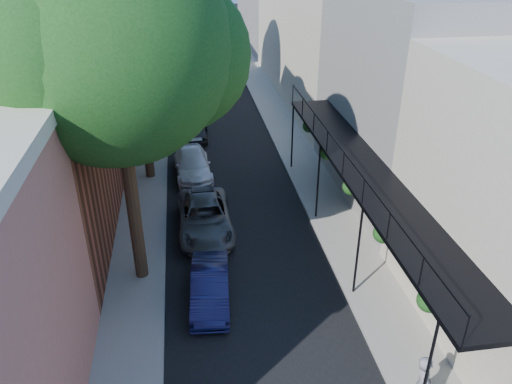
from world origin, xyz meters
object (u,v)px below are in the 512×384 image
object	(u,v)px
oak_near	(129,50)
parked_car_b	(210,287)
oak_mid	(144,29)
parked_car_e	(195,128)
parked_car_g	(179,83)
parked_car_f	(181,106)
parked_car_d	(193,164)
parked_car_c	(205,217)

from	to	relation	value
oak_near	parked_car_b	bearing A→B (deg)	-45.03
oak_near	parked_car_b	xyz separation A→B (m)	(1.88, -1.88, -7.30)
oak_mid	parked_car_e	size ratio (longest dim) A/B	2.80
parked_car_e	parked_car_g	world-z (taller)	parked_car_e
oak_mid	parked_car_f	world-z (taller)	oak_mid
parked_car_b	parked_car_e	bearing A→B (deg)	93.81
oak_near	oak_mid	distance (m)	8.01
parked_car_d	parked_car_g	xyz separation A→B (m)	(-0.45, 14.81, -0.04)
parked_car_e	parked_car_f	xyz separation A→B (m)	(-0.75, 4.12, 0.04)
parked_car_d	oak_mid	bearing A→B (deg)	167.64
oak_mid	parked_car_d	world-z (taller)	oak_mid
oak_near	parked_car_d	world-z (taller)	oak_near
parked_car_b	parked_car_d	world-z (taller)	parked_car_d
parked_car_b	parked_car_d	bearing A→B (deg)	95.48
parked_car_d	parked_car_f	world-z (taller)	parked_car_f
parked_car_f	oak_mid	bearing A→B (deg)	-96.26
parked_car_b	parked_car_c	bearing A→B (deg)	92.98
parked_car_e	parked_car_f	size ratio (longest dim) A/B	0.91
parked_car_c	parked_car_f	bearing A→B (deg)	92.34
oak_near	parked_car_c	size ratio (longest dim) A/B	2.48
parked_car_c	parked_car_f	world-z (taller)	parked_car_f
parked_car_g	oak_mid	bearing A→B (deg)	-92.12
parked_car_b	parked_car_c	world-z (taller)	parked_car_c
parked_car_e	parked_car_g	bearing A→B (deg)	97.09
parked_car_b	parked_car_g	world-z (taller)	parked_car_b
parked_car_c	parked_car_g	xyz separation A→B (m)	(-0.76, 20.04, -0.07)
oak_near	parked_car_e	xyz separation A→B (m)	(1.97, 12.72, -7.26)
parked_car_f	parked_car_g	size ratio (longest dim) A/B	0.98
parked_car_b	parked_car_g	xyz separation A→B (m)	(-0.67, 24.39, -0.01)
parked_car_g	parked_car_d	bearing A→B (deg)	-85.44
parked_car_c	parked_car_e	bearing A→B (deg)	89.35
parked_car_b	parked_car_g	distance (m)	24.40
parked_car_c	parked_car_g	bearing A→B (deg)	91.53
oak_near	parked_car_f	xyz separation A→B (m)	(1.22, 16.84, -7.22)
parked_car_c	parked_car_d	size ratio (longest dim) A/B	1.11
oak_near	parked_car_d	size ratio (longest dim) A/B	2.75
parked_car_d	parked_car_g	size ratio (longest dim) A/B	1.02
parked_car_e	oak_near	bearing A→B (deg)	-96.15
oak_near	parked_car_f	size ratio (longest dim) A/B	2.86
parked_car_f	parked_car_g	xyz separation A→B (m)	(-0.01, 5.67, -0.09)
oak_near	parked_car_f	bearing A→B (deg)	85.86
oak_near	parked_car_c	distance (m)	7.90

